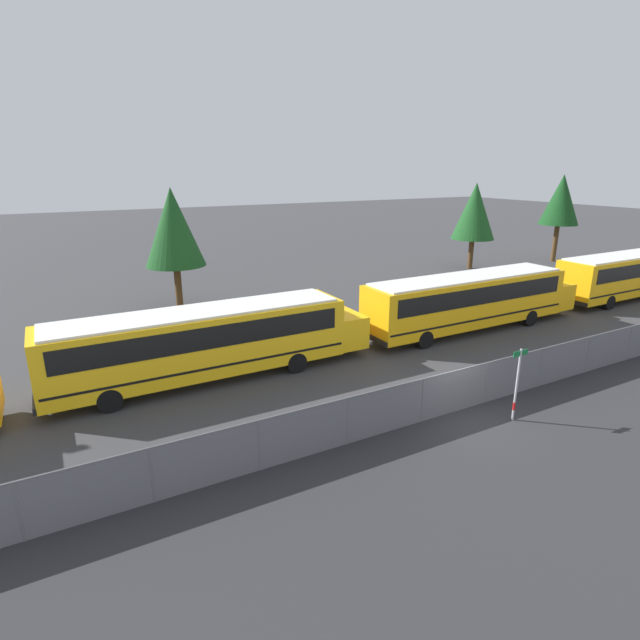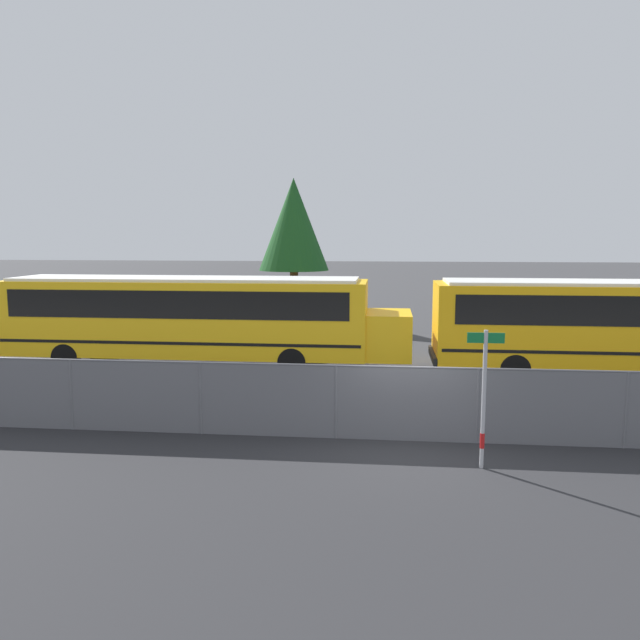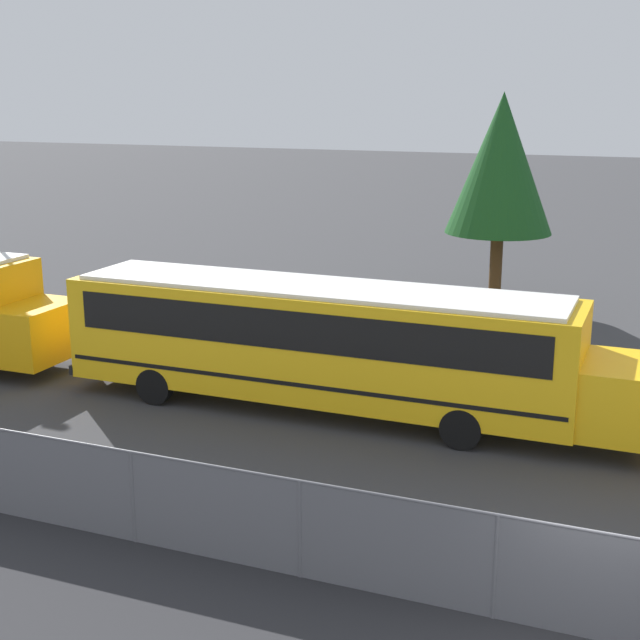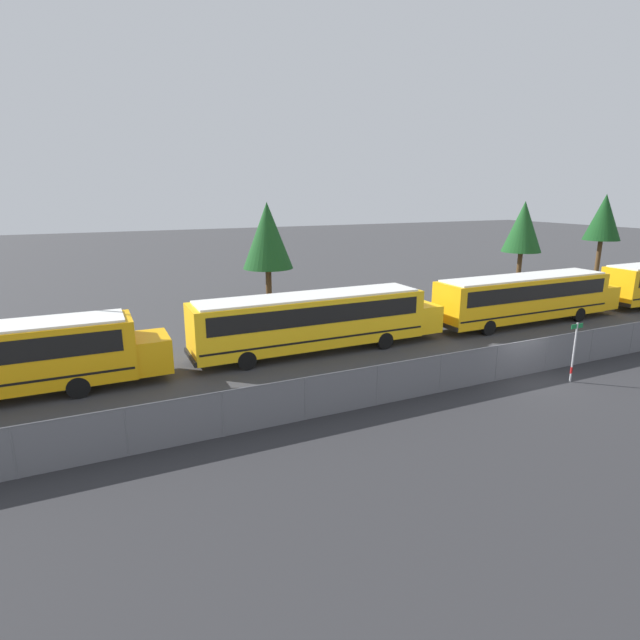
% 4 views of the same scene
% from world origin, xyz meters
% --- Properties ---
extents(ground_plane, '(200.00, 200.00, 0.00)m').
position_xyz_m(ground_plane, '(0.00, 0.00, 0.00)').
color(ground_plane, '#38383A').
extents(road_strip, '(104.79, 12.00, 0.01)m').
position_xyz_m(road_strip, '(0.00, -6.00, 0.00)').
color(road_strip, '#2B2B2D').
rests_on(road_strip, ground_plane).
extents(fence, '(70.86, 0.07, 1.68)m').
position_xyz_m(fence, '(0.00, -0.00, 0.86)').
color(fence, '#9EA0A5').
rests_on(fence, ground_plane).
extents(school_bus_1, '(13.98, 2.59, 3.09)m').
position_xyz_m(school_bus_1, '(-6.99, 7.29, 1.83)').
color(school_bus_1, yellow).
rests_on(school_bus_1, ground_plane).
extents(school_bus_2, '(13.98, 2.59, 3.09)m').
position_xyz_m(school_bus_2, '(7.63, 6.95, 1.83)').
color(school_bus_2, '#EDA80F').
rests_on(school_bus_2, ground_plane).
extents(school_bus_3, '(13.98, 2.59, 3.09)m').
position_xyz_m(school_bus_3, '(22.51, 6.82, 1.83)').
color(school_bus_3, '#EDA80F').
rests_on(school_bus_3, ground_plane).
extents(street_sign, '(0.70, 0.09, 2.72)m').
position_xyz_m(street_sign, '(1.43, -1.49, 1.45)').
color(street_sign, '#B7B7BC').
rests_on(street_sign, ground_plane).
extents(tree_0, '(3.67, 3.67, 7.39)m').
position_xyz_m(tree_0, '(20.36, 19.71, 4.98)').
color(tree_0, '#51381E').
rests_on(tree_0, ground_plane).
extents(tree_1, '(3.70, 3.70, 7.51)m').
position_xyz_m(tree_1, '(-5.34, 19.41, 5.08)').
color(tree_1, '#51381E').
rests_on(tree_1, ground_plane).
extents(tree_2, '(3.51, 3.51, 8.03)m').
position_xyz_m(tree_2, '(29.96, 18.50, 5.70)').
color(tree_2, '#51381E').
rests_on(tree_2, ground_plane).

